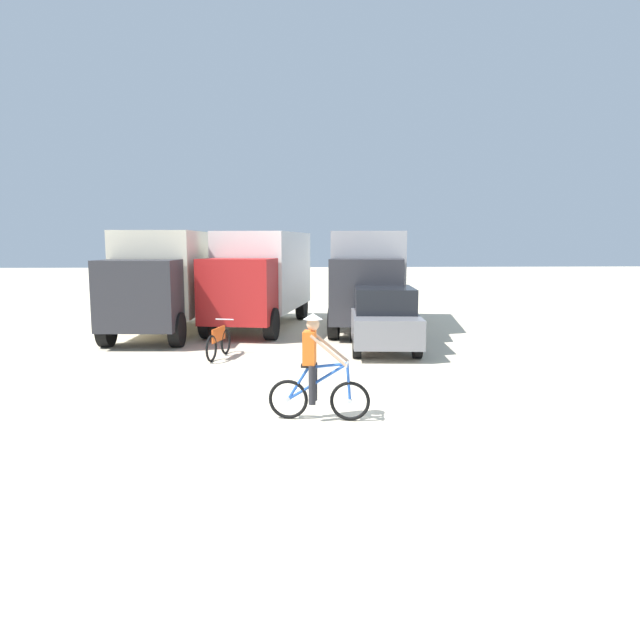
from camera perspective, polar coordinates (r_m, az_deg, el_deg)
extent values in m
plane|color=beige|center=(11.10, 1.05, -7.99)|extent=(120.00, 120.00, 0.00)
cube|color=beige|center=(20.48, -14.46, 4.61)|extent=(2.74, 5.35, 2.70)
cube|color=#2D2D33|center=(17.26, -17.31, 2.32)|extent=(2.29, 1.64, 2.00)
cube|color=black|center=(16.57, -18.10, 3.30)|extent=(2.02, 0.21, 0.80)
cylinder|color=black|center=(17.18, -13.84, -0.93)|extent=(0.39, 1.02, 1.00)
cylinder|color=black|center=(17.80, -20.21, -0.89)|extent=(0.39, 1.02, 1.00)
cylinder|color=black|center=(22.01, -10.63, 0.99)|extent=(0.39, 1.02, 1.00)
cylinder|color=black|center=(22.49, -15.73, 0.98)|extent=(0.39, 1.02, 1.00)
cube|color=white|center=(21.22, -5.39, 4.91)|extent=(3.45, 5.59, 2.70)
cube|color=#B21E1E|center=(17.98, -8.06, 2.80)|extent=(2.47, 1.93, 2.00)
cube|color=black|center=(17.29, -8.76, 3.75)|extent=(2.00, 0.51, 0.80)
cylinder|color=black|center=(17.92, -4.79, -0.39)|extent=(0.52, 1.05, 1.00)
cylinder|color=black|center=(18.51, -10.93, -0.25)|extent=(0.52, 1.05, 1.00)
cylinder|color=black|center=(22.76, -1.80, 1.33)|extent=(0.52, 1.05, 1.00)
cylinder|color=black|center=(23.23, -6.75, 1.41)|extent=(0.52, 1.05, 1.00)
cube|color=#9E9EA3|center=(21.09, 5.02, 4.90)|extent=(3.28, 5.54, 2.70)
cube|color=#2D2D33|center=(17.74, 4.63, 2.78)|extent=(2.43, 1.86, 2.00)
cube|color=black|center=(17.01, 4.54, 3.76)|extent=(2.01, 0.44, 0.80)
cylinder|color=black|center=(17.93, 7.86, -0.43)|extent=(0.49, 1.04, 1.00)
cylinder|color=black|center=(18.02, 1.36, -0.32)|extent=(0.49, 1.04, 1.00)
cylinder|color=black|center=(22.89, 7.68, 1.30)|extent=(0.49, 1.04, 1.00)
cylinder|color=black|center=(22.95, 2.58, 1.38)|extent=(0.49, 1.04, 1.00)
cube|color=slate|center=(16.41, 6.21, -0.44)|extent=(2.10, 4.33, 0.76)
cube|color=black|center=(16.18, 6.29, 2.01)|extent=(1.77, 2.22, 0.68)
cylinder|color=black|center=(17.71, 3.34, -1.06)|extent=(0.27, 0.66, 0.64)
cylinder|color=black|center=(17.83, 8.36, -1.07)|extent=(0.27, 0.66, 0.64)
cylinder|color=black|center=(15.14, 3.64, -2.55)|extent=(0.27, 0.66, 0.64)
cylinder|color=black|center=(15.28, 9.50, -2.54)|extent=(0.27, 0.66, 0.64)
torus|color=black|center=(9.87, 2.95, -7.94)|extent=(0.68, 0.17, 0.68)
cylinder|color=silver|center=(9.87, 2.95, -7.94)|extent=(0.09, 0.09, 0.08)
torus|color=black|center=(9.99, -3.13, -7.77)|extent=(0.68, 0.17, 0.68)
cylinder|color=silver|center=(9.99, -3.13, -7.77)|extent=(0.09, 0.09, 0.08)
cylinder|color=blue|center=(9.84, -0.25, -6.06)|extent=(1.02, 0.22, 0.68)
cylinder|color=blue|center=(9.76, 0.76, -4.49)|extent=(0.66, 0.16, 0.13)
cylinder|color=blue|center=(9.89, -2.15, -6.24)|extent=(0.39, 0.11, 0.59)
cylinder|color=blue|center=(9.79, 2.82, -6.14)|extent=(0.11, 0.07, 0.64)
cylinder|color=silver|center=(9.72, 2.69, -4.30)|extent=(0.12, 0.52, 0.04)
cube|color=black|center=(9.80, -1.15, -4.50)|extent=(0.26, 0.16, 0.06)
cube|color=orange|center=(9.73, -1.04, -2.72)|extent=(0.25, 0.35, 0.56)
sphere|color=tan|center=(9.66, -0.70, -0.40)|extent=(0.22, 0.22, 0.22)
cone|color=silver|center=(9.64, -0.70, 0.37)|extent=(0.32, 0.32, 0.10)
cylinder|color=#26262B|center=(9.98, -0.60, -6.04)|extent=(0.12, 0.12, 0.66)
cylinder|color=#26262B|center=(9.73, -0.78, -6.40)|extent=(0.12, 0.12, 0.66)
cylinder|color=tan|center=(9.88, 1.04, -2.66)|extent=(0.63, 0.11, 0.53)
cylinder|color=tan|center=(9.52, 0.84, -3.05)|extent=(0.62, 0.19, 0.53)
torus|color=black|center=(15.84, -9.22, -2.10)|extent=(0.22, 0.67, 0.68)
torus|color=black|center=(14.88, -10.60, -2.77)|extent=(0.22, 0.67, 0.68)
cube|color=#E05119|center=(15.31, -9.91, -1.39)|extent=(0.25, 0.88, 0.36)
cylinder|color=silver|center=(15.71, -9.33, 0.06)|extent=(0.49, 0.16, 0.04)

